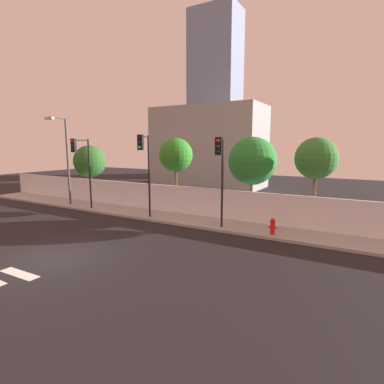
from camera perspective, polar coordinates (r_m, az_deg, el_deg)
ground_plane at (r=14.07m, az=-24.63°, el=-11.34°), size 80.00×80.00×0.00m
sidewalk at (r=19.68m, az=-4.80°, el=-4.71°), size 36.00×2.40×0.15m
perimeter_wall at (r=20.53m, az=-2.78°, el=-1.35°), size 36.00×0.18×1.80m
traffic_light_left at (r=18.74m, az=-8.88°, el=6.20°), size 0.36×1.14×5.12m
traffic_light_center at (r=22.29m, az=-20.04°, el=5.92°), size 0.38×1.63×4.94m
traffic_light_right at (r=16.02m, az=5.33°, el=5.35°), size 0.43×1.20×4.90m
street_lamp_curbside at (r=24.69m, az=-22.68°, el=6.58°), size 0.81×1.87×6.49m
fire_hydrant at (r=16.04m, az=14.88°, el=-6.16°), size 0.44×0.26×0.84m
roadside_tree_leftmost at (r=27.59m, az=-18.63°, el=5.45°), size 2.73×2.73×4.65m
roadside_tree_midleft at (r=21.75m, az=-3.05°, el=6.90°), size 2.39×2.39×5.17m
roadside_tree_midright at (r=19.27m, az=11.23°, el=5.71°), size 2.98×2.98×5.18m
roadside_tree_rightmost at (r=18.40m, az=22.26°, el=5.81°), size 2.34×2.34×5.10m
low_building_distant at (r=34.77m, az=3.07°, el=8.38°), size 12.29×6.00×8.87m
tower_on_skyline at (r=48.35m, az=4.34°, el=17.64°), size 7.15×5.00×24.29m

